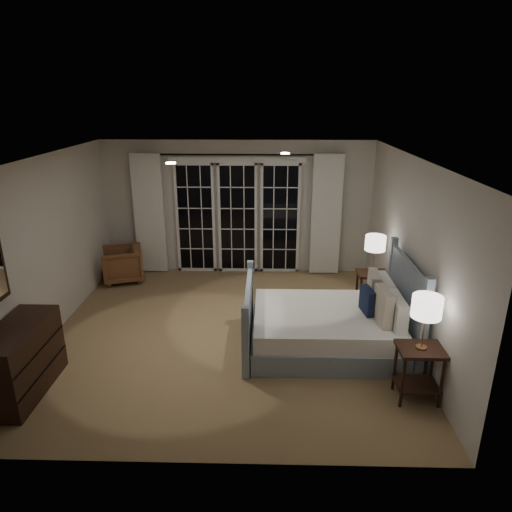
{
  "coord_description": "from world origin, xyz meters",
  "views": [
    {
      "loc": [
        0.56,
        -5.87,
        3.26
      ],
      "look_at": [
        0.4,
        0.37,
        1.05
      ],
      "focal_mm": 32.0,
      "sensor_mm": 36.0,
      "label": 1
    }
  ],
  "objects_px": {
    "lamp_left": "(427,307)",
    "armchair": "(122,264)",
    "bed": "(330,326)",
    "nightstand_right": "(372,285)",
    "lamp_right": "(375,243)",
    "dresser": "(21,360)",
    "nightstand_left": "(419,365)"
  },
  "relations": [
    {
      "from": "lamp_left",
      "to": "dresser",
      "type": "distance_m",
      "value": 4.54
    },
    {
      "from": "lamp_left",
      "to": "dresser",
      "type": "height_order",
      "value": "lamp_left"
    },
    {
      "from": "bed",
      "to": "nightstand_right",
      "type": "relative_size",
      "value": 3.46
    },
    {
      "from": "bed",
      "to": "dresser",
      "type": "relative_size",
      "value": 1.81
    },
    {
      "from": "lamp_left",
      "to": "armchair",
      "type": "distance_m",
      "value": 5.57
    },
    {
      "from": "nightstand_right",
      "to": "lamp_left",
      "type": "height_order",
      "value": "lamp_left"
    },
    {
      "from": "armchair",
      "to": "dresser",
      "type": "distance_m",
      "value": 3.37
    },
    {
      "from": "nightstand_left",
      "to": "dresser",
      "type": "height_order",
      "value": "dresser"
    },
    {
      "from": "lamp_left",
      "to": "lamp_right",
      "type": "height_order",
      "value": "lamp_left"
    },
    {
      "from": "nightstand_left",
      "to": "lamp_left",
      "type": "distance_m",
      "value": 0.71
    },
    {
      "from": "nightstand_left",
      "to": "armchair",
      "type": "height_order",
      "value": "nightstand_left"
    },
    {
      "from": "lamp_left",
      "to": "lamp_right",
      "type": "xyz_separation_m",
      "value": [
        -0.03,
        2.32,
        -0.04
      ]
    },
    {
      "from": "bed",
      "to": "dresser",
      "type": "xyz_separation_m",
      "value": [
        -3.65,
        -1.1,
        0.1
      ]
    },
    {
      "from": "lamp_left",
      "to": "armchair",
      "type": "bearing_deg",
      "value": 142.2
    },
    {
      "from": "lamp_left",
      "to": "bed",
      "type": "bearing_deg",
      "value": 127.01
    },
    {
      "from": "lamp_left",
      "to": "lamp_right",
      "type": "relative_size",
      "value": 1.02
    },
    {
      "from": "bed",
      "to": "nightstand_right",
      "type": "distance_m",
      "value": 1.46
    },
    {
      "from": "lamp_right",
      "to": "dresser",
      "type": "xyz_separation_m",
      "value": [
        -4.46,
        -2.31,
        -0.68
      ]
    },
    {
      "from": "bed",
      "to": "lamp_right",
      "type": "height_order",
      "value": "bed"
    },
    {
      "from": "nightstand_left",
      "to": "lamp_left",
      "type": "relative_size",
      "value": 1.05
    },
    {
      "from": "nightstand_right",
      "to": "lamp_right",
      "type": "distance_m",
      "value": 0.7
    },
    {
      "from": "bed",
      "to": "nightstand_left",
      "type": "distance_m",
      "value": 1.39
    },
    {
      "from": "armchair",
      "to": "bed",
      "type": "bearing_deg",
      "value": 39.48
    },
    {
      "from": "armchair",
      "to": "nightstand_right",
      "type": "bearing_deg",
      "value": 58.56
    },
    {
      "from": "bed",
      "to": "armchair",
      "type": "relative_size",
      "value": 3.03
    },
    {
      "from": "dresser",
      "to": "nightstand_right",
      "type": "bearing_deg",
      "value": 27.42
    },
    {
      "from": "nightstand_right",
      "to": "lamp_right",
      "type": "relative_size",
      "value": 1.02
    },
    {
      "from": "lamp_right",
      "to": "nightstand_right",
      "type": "bearing_deg",
      "value": -165.96
    },
    {
      "from": "bed",
      "to": "lamp_right",
      "type": "xyz_separation_m",
      "value": [
        0.81,
        1.21,
        0.78
      ]
    },
    {
      "from": "nightstand_right",
      "to": "lamp_right",
      "type": "xyz_separation_m",
      "value": [
        0.0,
        0.0,
        0.7
      ]
    },
    {
      "from": "nightstand_left",
      "to": "dresser",
      "type": "xyz_separation_m",
      "value": [
        -4.48,
        0.01,
        -0.01
      ]
    },
    {
      "from": "bed",
      "to": "armchair",
      "type": "distance_m",
      "value": 4.19
    }
  ]
}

